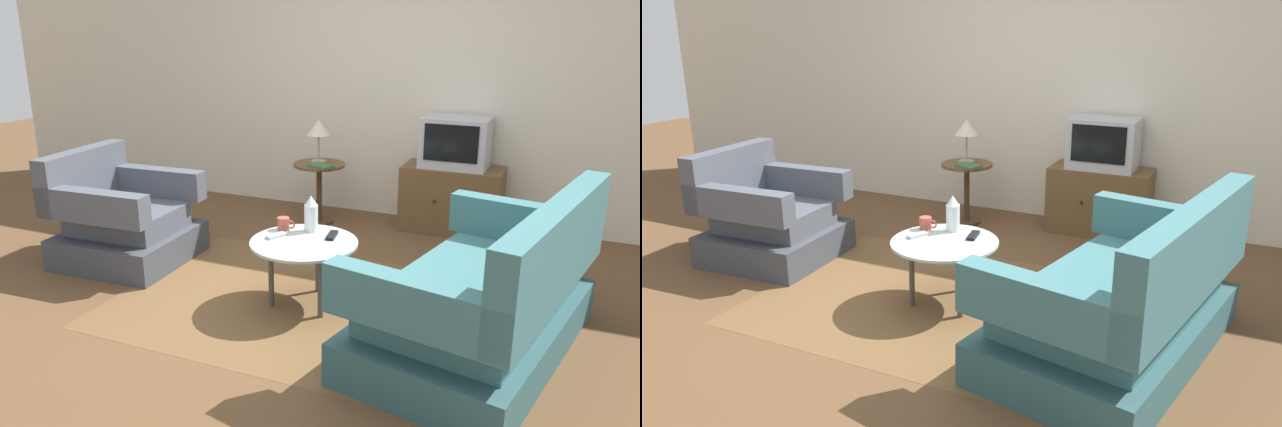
% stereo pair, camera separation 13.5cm
% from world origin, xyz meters
% --- Properties ---
extents(ground_plane, '(16.00, 16.00, 0.00)m').
position_xyz_m(ground_plane, '(0.00, 0.00, 0.00)').
color(ground_plane, brown).
extents(back_wall, '(9.00, 0.12, 2.70)m').
position_xyz_m(back_wall, '(0.00, 2.27, 1.35)').
color(back_wall, beige).
rests_on(back_wall, ground).
extents(area_rug, '(2.43, 1.78, 0.00)m').
position_xyz_m(area_rug, '(0.07, 0.12, 0.00)').
color(area_rug, brown).
rests_on(area_rug, ground).
extents(armchair, '(0.93, 0.92, 0.84)m').
position_xyz_m(armchair, '(-1.55, 0.29, 0.30)').
color(armchair, '#3E424B').
rests_on(armchair, ground).
extents(couch, '(1.26, 1.79, 0.92)m').
position_xyz_m(couch, '(1.24, -0.02, 0.30)').
color(couch, '#325C60').
rests_on(couch, ground).
extents(coffee_table, '(0.69, 0.69, 0.44)m').
position_xyz_m(coffee_table, '(0.07, 0.12, 0.39)').
color(coffee_table, '#B2C6C1').
rests_on(coffee_table, ground).
extents(side_table, '(0.46, 0.46, 0.56)m').
position_xyz_m(side_table, '(-0.52, 1.71, 0.40)').
color(side_table, brown).
rests_on(side_table, ground).
extents(tv_stand, '(0.85, 0.44, 0.57)m').
position_xyz_m(tv_stand, '(0.63, 1.96, 0.29)').
color(tv_stand, brown).
rests_on(tv_stand, ground).
extents(television, '(0.56, 0.40, 0.43)m').
position_xyz_m(television, '(0.63, 1.98, 0.79)').
color(television, '#B7B7BC').
rests_on(television, tv_stand).
extents(table_lamp, '(0.21, 0.21, 0.39)m').
position_xyz_m(table_lamp, '(-0.53, 1.73, 0.85)').
color(table_lamp, '#9E937A').
rests_on(table_lamp, side_table).
extents(vase, '(0.09, 0.09, 0.25)m').
position_xyz_m(vase, '(0.03, 0.32, 0.56)').
color(vase, white).
rests_on(vase, coffee_table).
extents(mug, '(0.13, 0.08, 0.08)m').
position_xyz_m(mug, '(-0.15, 0.27, 0.48)').
color(mug, '#B74C3D').
rests_on(mug, coffee_table).
extents(tv_remote_dark, '(0.08, 0.17, 0.02)m').
position_xyz_m(tv_remote_dark, '(0.20, 0.27, 0.45)').
color(tv_remote_dark, black).
rests_on(tv_remote_dark, coffee_table).
extents(tv_remote_silver, '(0.11, 0.15, 0.02)m').
position_xyz_m(tv_remote_silver, '(-0.13, 0.12, 0.45)').
color(tv_remote_silver, '#B2B2B7').
rests_on(tv_remote_silver, coffee_table).
extents(book, '(0.24, 0.20, 0.03)m').
position_xyz_m(book, '(-0.44, 1.57, 0.57)').
color(book, '#3D663D').
rests_on(book, side_table).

